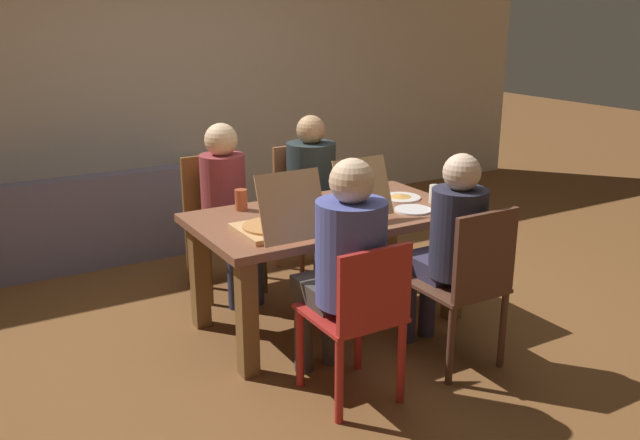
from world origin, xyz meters
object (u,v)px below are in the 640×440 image
at_px(person_1, 227,196).
at_px(drinking_glass_0, 455,199).
at_px(chair_0, 468,281).
at_px(person_2, 345,258).
at_px(drinking_glass_2, 435,194).
at_px(couch, 103,220).
at_px(chair_1, 219,215).
at_px(chair_2, 359,316).
at_px(person_0, 450,241).
at_px(chair_3, 305,201).
at_px(drinking_glass_3, 241,200).
at_px(pizza_box_0, 345,204).
at_px(pizza_box_1, 275,225).
at_px(dining_table, 328,231).
at_px(plate_1, 401,197).
at_px(drinking_glass_1, 340,185).
at_px(plate_0, 413,210).
at_px(person_3, 314,182).

xyz_separation_m(person_1, drinking_glass_0, (1.06, -1.06, 0.09)).
xyz_separation_m(chair_0, person_2, (-0.69, 0.14, 0.21)).
bearing_deg(drinking_glass_2, couch, 125.93).
height_order(chair_1, chair_2, chair_1).
height_order(person_0, couch, person_0).
xyz_separation_m(drinking_glass_0, couch, (-1.61, 2.37, -0.52)).
xyz_separation_m(chair_3, drinking_glass_3, (-0.77, -0.59, 0.26)).
bearing_deg(drinking_glass_2, chair_2, -145.56).
bearing_deg(pizza_box_0, chair_0, -73.94).
height_order(person_0, pizza_box_1, person_0).
distance_m(dining_table, chair_3, 0.98).
relative_size(plate_1, drinking_glass_1, 1.83).
height_order(chair_3, drinking_glass_3, chair_3).
relative_size(person_0, drinking_glass_1, 8.40).
distance_m(person_1, couch, 1.48).
bearing_deg(dining_table, plate_0, -26.05).
bearing_deg(chair_2, plate_1, 44.66).
relative_size(chair_1, pizza_box_0, 1.94).
bearing_deg(chair_0, pizza_box_0, 106.06).
xyz_separation_m(person_1, drinking_glass_3, (-0.08, -0.42, 0.09)).
distance_m(pizza_box_0, pizza_box_1, 0.59).
relative_size(chair_2, plate_1, 3.31).
distance_m(drinking_glass_3, couch, 1.87).
height_order(dining_table, drinking_glass_0, drinking_glass_0).
bearing_deg(drinking_glass_1, chair_2, -117.76).
xyz_separation_m(chair_1, couch, (-0.55, 1.14, -0.26)).
distance_m(chair_0, drinking_glass_2, 0.84).
height_order(chair_3, drinking_glass_2, chair_3).
xyz_separation_m(chair_2, drinking_glass_1, (0.62, 1.18, 0.32)).
height_order(drinking_glass_2, drinking_glass_3, drinking_glass_3).
relative_size(person_0, drinking_glass_3, 9.21).
xyz_separation_m(plate_0, drinking_glass_0, (0.25, -0.09, 0.06)).
bearing_deg(dining_table, person_3, 65.84).
xyz_separation_m(person_1, drinking_glass_1, (0.62, -0.44, 0.10)).
xyz_separation_m(plate_1, drinking_glass_2, (0.13, -0.19, 0.05)).
distance_m(chair_2, drinking_glass_0, 1.24).
height_order(pizza_box_1, plate_1, pizza_box_1).
relative_size(person_2, pizza_box_1, 2.56).
relative_size(chair_0, chair_1, 0.99).
distance_m(pizza_box_0, couch, 2.36).
bearing_deg(drinking_glass_1, chair_0, -86.59).
distance_m(chair_1, pizza_box_0, 1.07).
bearing_deg(person_3, plate_1, -72.49).
height_order(person_2, pizza_box_1, person_2).
bearing_deg(drinking_glass_3, chair_2, -85.99).
bearing_deg(drinking_glass_0, drinking_glass_3, 150.91).
height_order(person_1, drinking_glass_2, person_1).
height_order(chair_0, drinking_glass_2, chair_0).
xyz_separation_m(chair_3, pizza_box_1, (-0.81, -1.11, 0.25)).
relative_size(dining_table, couch, 0.77).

